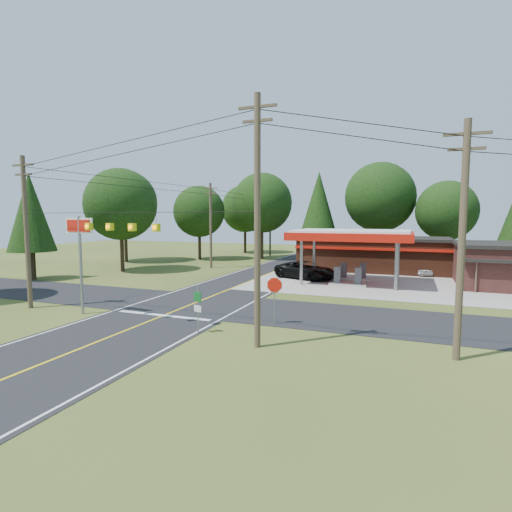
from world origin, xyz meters
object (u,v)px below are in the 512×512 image
(big_stop_sign, at_px, (80,243))
(octagonal_stop_sign, at_px, (275,289))
(gas_canopy, at_px, (352,237))
(sedan_car, at_px, (423,269))
(suv_car, at_px, (305,270))

(big_stop_sign, height_order, octagonal_stop_sign, big_stop_sign)
(gas_canopy, distance_m, sedan_car, 10.84)
(suv_car, distance_m, big_stop_sign, 21.49)
(octagonal_stop_sign, bearing_deg, sedan_car, 70.83)
(suv_car, relative_size, sedan_car, 1.66)
(gas_canopy, bearing_deg, suv_car, 168.37)
(gas_canopy, height_order, suv_car, gas_canopy)
(sedan_car, bearing_deg, big_stop_sign, -135.79)
(sedan_car, xyz_separation_m, octagonal_stop_sign, (-8.35, -24.01, 1.43))
(gas_canopy, relative_size, octagonal_stop_sign, 3.87)
(suv_car, bearing_deg, gas_canopy, -80.51)
(gas_canopy, height_order, octagonal_stop_sign, gas_canopy)
(gas_canopy, bearing_deg, sedan_car, 51.57)
(sedan_car, bearing_deg, suv_car, -154.64)
(gas_canopy, relative_size, big_stop_sign, 1.74)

